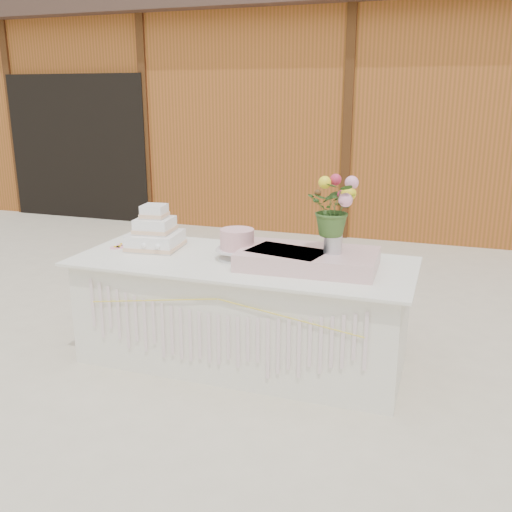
{
  "coord_description": "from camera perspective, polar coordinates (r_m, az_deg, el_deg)",
  "views": [
    {
      "loc": [
        1.35,
        -3.62,
        1.9
      ],
      "look_at": [
        0.0,
        0.3,
        0.72
      ],
      "focal_mm": 40.0,
      "sensor_mm": 36.0,
      "label": 1
    }
  ],
  "objects": [
    {
      "name": "bouquet",
      "position": [
        3.73,
        7.86,
        5.47
      ],
      "size": [
        0.33,
        0.29,
        0.36
      ],
      "primitive_type": "imported",
      "rotation": [
        0.0,
        0.0,
        -0.03
      ],
      "color": "#395C25",
      "rests_on": "flower_vase"
    },
    {
      "name": "flower_vase",
      "position": [
        3.78,
        7.71,
        1.52
      ],
      "size": [
        0.12,
        0.12,
        0.17
      ],
      "primitive_type": "cylinder",
      "color": "silver",
      "rests_on": "satin_runner"
    },
    {
      "name": "barn",
      "position": [
        9.71,
        11.27,
        14.25
      ],
      "size": [
        12.6,
        4.6,
        3.3
      ],
      "color": "#9A4C20",
      "rests_on": "ground"
    },
    {
      "name": "pink_cake_stand",
      "position": [
        4.01,
        -1.9,
        1.34
      ],
      "size": [
        0.3,
        0.3,
        0.22
      ],
      "color": "silver",
      "rests_on": "cake_table"
    },
    {
      "name": "satin_runner",
      "position": [
        3.86,
        5.23,
        -0.29
      ],
      "size": [
        0.94,
        0.56,
        0.12
      ],
      "primitive_type": "cube",
      "rotation": [
        0.0,
        0.0,
        0.04
      ],
      "color": "beige",
      "rests_on": "cake_table"
    },
    {
      "name": "ground",
      "position": [
        4.3,
        -1.32,
        -10.31
      ],
      "size": [
        80.0,
        80.0,
        0.0
      ],
      "primitive_type": "plane",
      "color": "beige",
      "rests_on": "ground"
    },
    {
      "name": "cake_table",
      "position": [
        4.14,
        -1.38,
        -5.53
      ],
      "size": [
        2.4,
        1.0,
        0.77
      ],
      "color": "white",
      "rests_on": "ground"
    },
    {
      "name": "wedding_cake",
      "position": [
        4.37,
        -10.03,
        2.21
      ],
      "size": [
        0.41,
        0.41,
        0.34
      ],
      "rotation": [
        0.0,
        0.0,
        0.11
      ],
      "color": "white",
      "rests_on": "cake_table"
    },
    {
      "name": "loose_flowers",
      "position": [
        4.53,
        -13.56,
        1.12
      ],
      "size": [
        0.28,
        0.41,
        0.02
      ],
      "primitive_type": null,
      "rotation": [
        0.0,
        0.0,
        -0.34
      ],
      "color": "pink",
      "rests_on": "cake_table"
    }
  ]
}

